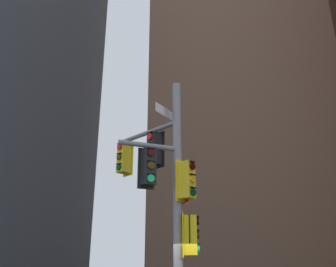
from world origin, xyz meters
TOP-DOWN VIEW (x-y plane):
  - building_mid_block at (3.03, 22.06)m, footprint 14.46×14.46m
  - signal_pole_assembly at (-0.38, 0.19)m, footprint 2.83×2.75m

SIDE VIEW (x-z plane):
  - signal_pole_assembly at x=-0.38m, z-range 0.51..7.63m
  - building_mid_block at x=3.03m, z-range 0.00..52.48m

